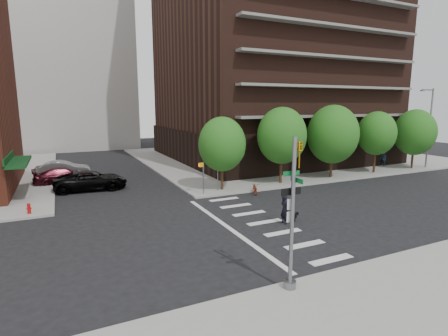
# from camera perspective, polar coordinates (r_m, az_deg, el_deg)

# --- Properties ---
(ground) EXTENTS (120.00, 120.00, 0.00)m
(ground) POSITION_cam_1_polar(r_m,az_deg,el_deg) (21.06, -0.41, -9.99)
(ground) COLOR black
(ground) RESTS_ON ground
(sidewalk_ne) EXTENTS (39.00, 33.00, 0.15)m
(sidewalk_ne) POSITION_cam_1_polar(r_m,az_deg,el_deg) (50.98, 9.43, 1.98)
(sidewalk_ne) COLOR gray
(sidewalk_ne) RESTS_ON ground
(crosswalk) EXTENTS (3.85, 13.00, 0.01)m
(crosswalk) POSITION_cam_1_polar(r_m,az_deg,el_deg) (22.03, 4.87, -9.09)
(crosswalk) COLOR silver
(crosswalk) RESTS_ON ground
(apartment_tower) EXTENTS (26.65, 25.50, 45.00)m
(apartment_tower) POSITION_cam_1_polar(r_m,az_deg,el_deg) (51.34, 7.28, 25.56)
(apartment_tower) COLOR black
(apartment_tower) RESTS_ON sidewalk_ne
(tree_a) EXTENTS (4.00, 4.00, 5.90)m
(tree_a) POSITION_cam_1_polar(r_m,az_deg,el_deg) (29.34, -0.32, 3.90)
(tree_a) COLOR #301E11
(tree_a) RESTS_ON sidewalk_ne
(tree_b) EXTENTS (4.50, 4.50, 6.65)m
(tree_b) POSITION_cam_1_polar(r_m,az_deg,el_deg) (32.27, 9.42, 5.24)
(tree_b) COLOR #301E11
(tree_b) RESTS_ON sidewalk_ne
(tree_c) EXTENTS (5.00, 5.00, 6.80)m
(tree_c) POSITION_cam_1_polar(r_m,az_deg,el_deg) (36.02, 17.33, 5.27)
(tree_c) COLOR #301E11
(tree_c) RESTS_ON sidewalk_ne
(tree_d) EXTENTS (4.00, 4.00, 6.20)m
(tree_d) POSITION_cam_1_polar(r_m,az_deg,el_deg) (40.32, 23.65, 5.21)
(tree_d) COLOR #301E11
(tree_d) RESTS_ON sidewalk_ne
(tree_e) EXTENTS (4.50, 4.50, 6.35)m
(tree_e) POSITION_cam_1_polar(r_m,az_deg,el_deg) (45.01, 28.71, 5.12)
(tree_e) COLOR #301E11
(tree_e) RESTS_ON sidewalk_ne
(traffic_signal) EXTENTS (0.90, 0.75, 6.00)m
(traffic_signal) POSITION_cam_1_polar(r_m,az_deg,el_deg) (13.84, 11.10, -9.31)
(traffic_signal) COLOR slate
(traffic_signal) RESTS_ON sidewalk_s
(pedestrian_signal) EXTENTS (2.18, 0.67, 2.60)m
(pedestrian_signal) POSITION_cam_1_polar(r_m,az_deg,el_deg) (28.47, -2.90, -0.76)
(pedestrian_signal) COLOR slate
(pedestrian_signal) RESTS_ON sidewalk_ne
(fire_hydrant) EXTENTS (0.24, 0.24, 0.73)m
(fire_hydrant) POSITION_cam_1_polar(r_m,az_deg,el_deg) (26.69, -29.25, -5.71)
(fire_hydrant) COLOR #A50C0C
(fire_hydrant) RESTS_ON sidewalk_nw
(streetlamp) EXTENTS (2.14, 0.22, 9.00)m
(streetlamp) POSITION_cam_1_polar(r_m,az_deg,el_deg) (46.27, 30.46, 6.38)
(streetlamp) COLOR slate
(streetlamp) RESTS_ON sidewalk_ne
(parked_car_black) EXTENTS (3.24, 6.22, 1.67)m
(parked_car_black) POSITION_cam_1_polar(r_m,az_deg,el_deg) (32.42, -20.90, -1.91)
(parked_car_black) COLOR black
(parked_car_black) RESTS_ON ground
(parked_car_maroon) EXTENTS (2.48, 5.40, 1.53)m
(parked_car_maroon) POSITION_cam_1_polar(r_m,az_deg,el_deg) (36.05, -24.68, -1.12)
(parked_car_maroon) COLOR #3F101A
(parked_car_maroon) RESTS_ON ground
(parked_car_silver) EXTENTS (2.00, 5.21, 1.69)m
(parked_car_silver) POSITION_cam_1_polar(r_m,az_deg,el_deg) (39.19, -24.77, -0.16)
(parked_car_silver) COLOR #A6A9AD
(parked_car_silver) RESTS_ON ground
(scooter) EXTENTS (1.27, 1.93, 0.96)m
(scooter) POSITION_cam_1_polar(r_m,az_deg,el_deg) (29.17, 5.10, -3.29)
(scooter) COLOR maroon
(scooter) RESTS_ON ground
(dog_walker) EXTENTS (0.67, 0.44, 1.83)m
(dog_walker) POSITION_cam_1_polar(r_m,az_deg,el_deg) (22.11, 9.86, -6.65)
(dog_walker) COLOR black
(dog_walker) RESTS_ON ground
(dog) EXTENTS (0.72, 0.42, 0.60)m
(dog) POSITION_cam_1_polar(r_m,az_deg,el_deg) (22.71, 11.12, -7.65)
(dog) COLOR black
(dog) RESTS_ON ground
(pedestrian_far) EXTENTS (1.00, 0.86, 1.76)m
(pedestrian_far) POSITION_cam_1_polar(r_m,az_deg,el_deg) (45.53, 24.55, 1.42)
(pedestrian_far) COLOR navy
(pedestrian_far) RESTS_ON sidewalk_ne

